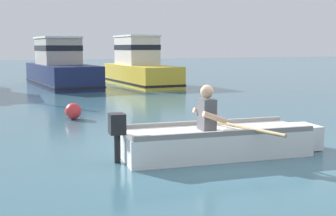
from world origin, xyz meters
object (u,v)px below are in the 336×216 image
(rowboat_with_person, at_px, (219,140))
(moored_boat_navy, at_px, (60,68))
(moored_boat_yellow, at_px, (139,67))
(mooring_buoy, at_px, (73,111))

(rowboat_with_person, distance_m, moored_boat_navy, 14.42)
(rowboat_with_person, relative_size, moored_boat_yellow, 0.64)
(rowboat_with_person, distance_m, moored_boat_yellow, 14.34)
(rowboat_with_person, bearing_deg, moored_boat_yellow, 74.52)
(mooring_buoy, bearing_deg, moored_boat_yellow, 60.03)
(moored_boat_navy, distance_m, moored_boat_yellow, 3.68)
(moored_boat_yellow, xyz_separation_m, mooring_buoy, (-5.21, -9.04, -0.66))
(rowboat_with_person, height_order, moored_boat_yellow, moored_boat_yellow)
(mooring_buoy, bearing_deg, rowboat_with_person, -73.82)
(rowboat_with_person, height_order, mooring_buoy, rowboat_with_person)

